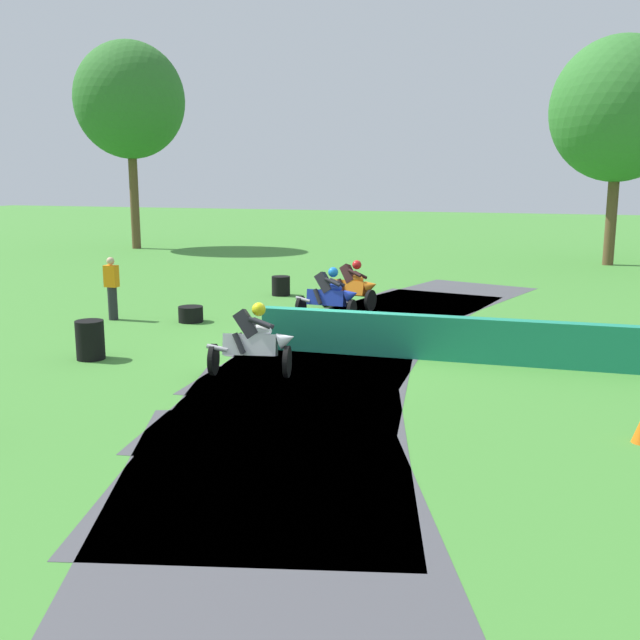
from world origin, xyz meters
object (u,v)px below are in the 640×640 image
track_marshal (112,289)px  motorcycle_trailing_white (254,341)px  tire_stack_near (281,286)px  motorcycle_chase_blue (329,295)px  motorcycle_lead_orange (352,286)px  tire_stack_mid_a (191,314)px  tire_stack_mid_b (90,340)px

track_marshal → motorcycle_trailing_white: bearing=-33.9°
tire_stack_near → track_marshal: (-2.71, -5.02, 0.52)m
motorcycle_chase_blue → motorcycle_trailing_white: bearing=-87.2°
motorcycle_lead_orange → motorcycle_trailing_white: (0.20, -7.31, 0.01)m
motorcycle_trailing_white → tire_stack_near: bearing=108.4°
motorcycle_trailing_white → tire_stack_near: size_ratio=2.80×
motorcycle_trailing_white → tire_stack_mid_a: (-3.58, 4.15, -0.45)m
track_marshal → tire_stack_mid_a: bearing=10.4°
motorcycle_chase_blue → track_marshal: (-5.36, -1.67, 0.16)m
tire_stack_near → track_marshal: size_ratio=0.37×
tire_stack_mid_b → track_marshal: 4.23m
motorcycle_trailing_white → tire_stack_near: 9.27m
motorcycle_trailing_white → track_marshal: size_ratio=1.03×
motorcycle_trailing_white → track_marshal: track_marshal is taller
tire_stack_mid_a → tire_stack_mid_b: (-0.09, -4.09, 0.20)m
tire_stack_mid_a → track_marshal: size_ratio=0.39×
tire_stack_near → tire_stack_mid_b: 8.77m
motorcycle_chase_blue → motorcycle_lead_orange: bearing=87.8°
motorcycle_chase_blue → tire_stack_near: bearing=128.4°
motorcycle_lead_orange → tire_stack_mid_a: bearing=-136.9°
motorcycle_chase_blue → tire_stack_near: (-2.65, 3.35, -0.36)m
motorcycle_chase_blue → tire_stack_near: motorcycle_chase_blue is taller
motorcycle_chase_blue → track_marshal: bearing=-162.7°
motorcycle_lead_orange → motorcycle_trailing_white: motorcycle_trailing_white is taller
motorcycle_lead_orange → tire_stack_near: size_ratio=2.86×
tire_stack_mid_b → track_marshal: bearing=117.8°
tire_stack_near → tire_stack_mid_a: bearing=-98.0°
motorcycle_lead_orange → tire_stack_near: motorcycle_lead_orange is taller
motorcycle_trailing_white → track_marshal: (-5.63, 3.78, 0.17)m
motorcycle_lead_orange → track_marshal: size_ratio=1.05×
motorcycle_chase_blue → tire_stack_mid_b: bearing=-122.2°
tire_stack_near → motorcycle_trailing_white: bearing=-71.6°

